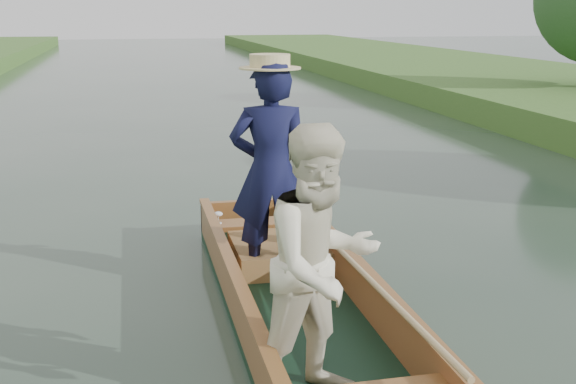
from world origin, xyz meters
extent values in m
plane|color=#283D30|center=(0.00, 0.00, 0.00)|extent=(120.00, 120.00, 0.00)
cube|color=black|center=(0.00, 0.00, 0.04)|extent=(1.10, 5.00, 0.08)
cube|color=brown|center=(-0.51, 0.00, 0.24)|extent=(0.08, 5.00, 0.32)
cube|color=brown|center=(0.51, 0.00, 0.24)|extent=(0.08, 5.00, 0.32)
cube|color=brown|center=(0.00, 2.46, 0.24)|extent=(1.10, 0.08, 0.32)
cube|color=brown|center=(-0.51, 0.00, 0.42)|extent=(0.10, 5.00, 0.04)
cube|color=brown|center=(0.51, 0.00, 0.42)|extent=(0.10, 5.00, 0.04)
cube|color=brown|center=(0.00, 1.90, 0.30)|extent=(0.94, 0.30, 0.05)
imported|color=#111335|center=(-0.08, 0.93, 1.05)|extent=(0.77, 0.57, 1.94)
cylinder|color=beige|center=(-0.08, 0.93, 1.98)|extent=(0.52, 0.52, 0.12)
imported|color=#F0E9CB|center=(-0.18, -1.13, 0.93)|extent=(1.01, 0.91, 1.71)
cube|color=#A85436|center=(0.06, 1.26, 0.19)|extent=(0.85, 0.90, 0.22)
sphere|color=tan|center=(0.38, 1.16, 0.43)|extent=(0.23, 0.23, 0.23)
sphere|color=tan|center=(0.38, 1.15, 0.60)|extent=(0.17, 0.17, 0.17)
sphere|color=tan|center=(0.32, 1.15, 0.67)|extent=(0.06, 0.06, 0.06)
sphere|color=tan|center=(0.44, 1.15, 0.67)|extent=(0.06, 0.06, 0.06)
sphere|color=tan|center=(0.38, 1.08, 0.58)|extent=(0.07, 0.07, 0.07)
sphere|color=tan|center=(0.28, 1.14, 0.46)|extent=(0.08, 0.08, 0.08)
sphere|color=tan|center=(0.48, 1.14, 0.46)|extent=(0.08, 0.08, 0.08)
sphere|color=tan|center=(0.32, 1.13, 0.33)|extent=(0.09, 0.09, 0.09)
sphere|color=tan|center=(0.44, 1.13, 0.33)|extent=(0.09, 0.09, 0.09)
cylinder|color=silver|center=(-0.43, 1.90, 0.33)|extent=(0.07, 0.07, 0.01)
cylinder|color=silver|center=(-0.43, 1.90, 0.37)|extent=(0.01, 0.01, 0.08)
ellipsoid|color=silver|center=(-0.43, 1.90, 0.43)|extent=(0.09, 0.09, 0.05)
cylinder|color=tan|center=(0.43, 0.05, 0.46)|extent=(0.04, 3.92, 0.18)
camera|label=1|loc=(-1.24, -5.04, 2.41)|focal=45.00mm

